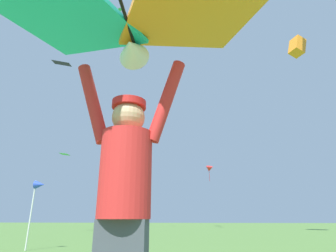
% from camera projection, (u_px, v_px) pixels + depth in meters
% --- Properties ---
extents(kite_flyer_person, '(0.81, 0.35, 1.92)m').
position_uv_depth(kite_flyer_person, '(124.00, 200.00, 1.72)').
color(kite_flyer_person, '#424751').
rests_on(kite_flyer_person, ground).
extents(held_stunt_kite, '(2.23, 1.21, 0.44)m').
position_uv_depth(held_stunt_kite, '(130.00, 23.00, 2.04)').
color(held_stunt_kite, black).
extents(distant_kite_orange_mid_right, '(1.31, 1.19, 1.40)m').
position_uv_depth(distant_kite_orange_mid_right, '(297.00, 47.00, 18.26)').
color(distant_kite_orange_mid_right, orange).
extents(distant_kite_purple_high_left, '(1.05, 1.07, 1.49)m').
position_uv_depth(distant_kite_purple_high_left, '(178.00, 22.00, 26.49)').
color(distant_kite_purple_high_left, purple).
extents(distant_kite_green_overhead_distant, '(0.93, 0.93, 0.19)m').
position_uv_depth(distant_kite_green_overhead_distant, '(65.00, 154.00, 19.10)').
color(distant_kite_green_overhead_distant, green).
extents(distant_kite_green_low_left, '(0.64, 0.59, 0.36)m').
position_uv_depth(distant_kite_green_low_left, '(120.00, 9.00, 26.66)').
color(distant_kite_green_low_left, green).
extents(distant_kite_black_low_right, '(1.08, 1.05, 0.42)m').
position_uv_depth(distant_kite_black_low_right, '(62.00, 62.00, 12.80)').
color(distant_kite_black_low_right, black).
extents(distant_kite_red_mid_left, '(0.92, 0.98, 1.59)m').
position_uv_depth(distant_kite_red_mid_left, '(209.00, 169.00, 26.00)').
color(distant_kite_red_mid_left, red).
extents(marker_flag, '(0.30, 0.24, 1.89)m').
position_uv_depth(marker_flag, '(38.00, 189.00, 7.91)').
color(marker_flag, silver).
rests_on(marker_flag, ground).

